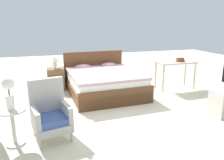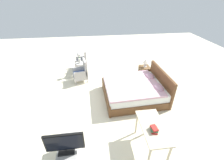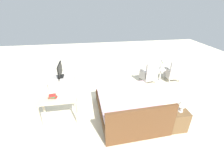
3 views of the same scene
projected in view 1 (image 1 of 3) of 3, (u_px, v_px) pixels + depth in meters
name	position (u px, v px, depth m)	size (l,w,h in m)	color
ground_plane	(113.00, 108.00, 4.64)	(16.00, 16.00, 0.00)	beige
bed	(103.00, 82.00, 5.51)	(1.79, 2.07, 0.96)	brown
armchair_by_window_right	(50.00, 115.00, 3.39)	(0.64, 0.64, 0.92)	#ADA8A3
side_table	(13.00, 123.00, 3.18)	(0.40, 0.40, 0.55)	beige
flower_vase	(9.00, 90.00, 3.05)	(0.17, 0.17, 0.48)	silver
nightstand	(56.00, 79.00, 5.83)	(0.44, 0.41, 0.58)	brown
table_lamp	(55.00, 60.00, 5.70)	(0.22, 0.22, 0.33)	silver
vanity_desk	(176.00, 66.00, 5.84)	(1.04, 0.52, 0.75)	beige
book_stack	(180.00, 60.00, 5.81)	(0.23, 0.17, 0.10)	#AD2823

